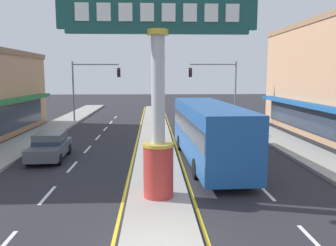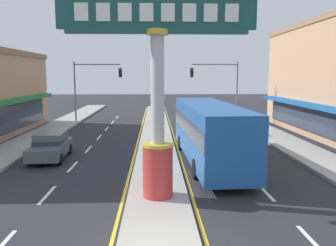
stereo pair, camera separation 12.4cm
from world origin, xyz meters
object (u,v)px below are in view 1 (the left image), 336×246
at_px(sedan_near_left_lane, 190,125).
at_px(sedan_mid_left_lane, 50,146).
at_px(traffic_light_right_side, 218,81).
at_px(district_sign, 158,93).
at_px(sedan_near_right_lane, 232,126).
at_px(bus_far_right_lane, 208,130).
at_px(traffic_light_left_side, 91,81).

relative_size(sedan_near_left_lane, sedan_mid_left_lane, 1.00).
bearing_deg(traffic_light_right_side, district_sign, -106.39).
bearing_deg(sedan_near_left_lane, district_sign, -100.69).
height_order(sedan_near_right_lane, bus_far_right_lane, bus_far_right_lane).
bearing_deg(traffic_light_right_side, sedan_near_right_lane, -92.17).
distance_m(traffic_light_right_side, sedan_near_left_lane, 8.42).
xyz_separation_m(bus_far_right_lane, sedan_mid_left_lane, (-8.99, 1.24, -1.08)).
bearing_deg(bus_far_right_lane, traffic_light_left_side, 118.85).
distance_m(traffic_light_left_side, sedan_near_left_lane, 12.38).
bearing_deg(bus_far_right_lane, traffic_light_right_side, 77.51).
xyz_separation_m(traffic_light_left_side, bus_far_right_lane, (9.28, -16.84, -2.38)).
distance_m(traffic_light_right_side, sedan_near_right_lane, 8.25).
relative_size(district_sign, sedan_mid_left_lane, 1.75).
relative_size(district_sign, traffic_light_left_side, 1.24).
xyz_separation_m(traffic_light_right_side, bus_far_right_lane, (-3.59, -16.19, -2.38)).
relative_size(traffic_light_right_side, sedan_mid_left_lane, 1.42).
xyz_separation_m(district_sign, sedan_mid_left_lane, (-6.15, 6.93, -3.39)).
relative_size(district_sign, sedan_near_right_lane, 1.76).
bearing_deg(sedan_near_left_lane, sedan_near_right_lane, -12.07).
xyz_separation_m(traffic_light_left_side, sedan_near_left_lane, (9.28, -7.44, -3.46)).
bearing_deg(traffic_light_right_side, sedan_mid_left_lane, -130.10).
relative_size(district_sign, bus_far_right_lane, 0.68).
xyz_separation_m(traffic_light_right_side, sedan_mid_left_lane, (-12.58, -14.94, -3.46)).
xyz_separation_m(district_sign, traffic_light_right_side, (6.43, 21.87, 0.07)).
xyz_separation_m(traffic_light_left_side, traffic_light_right_side, (12.86, -0.65, 0.00)).
bearing_deg(bus_far_right_lane, sedan_near_left_lane, 89.98).
height_order(district_sign, traffic_light_left_side, district_sign).
relative_size(district_sign, sedan_near_left_lane, 1.76).
distance_m(sedan_near_right_lane, sedan_near_left_lane, 3.37).
relative_size(traffic_light_left_side, sedan_near_left_lane, 1.42).
bearing_deg(traffic_light_left_side, sedan_mid_left_lane, -88.96).
relative_size(traffic_light_left_side, sedan_mid_left_lane, 1.42).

